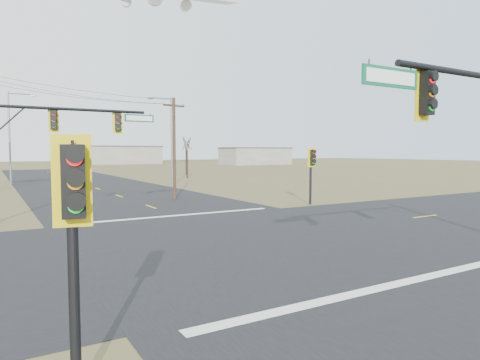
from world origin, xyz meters
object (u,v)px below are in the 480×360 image
(pedestal_signal_sw, at_px, (73,205))
(streetlight_a, at_px, (170,136))
(mast_arm_far, at_px, (56,131))
(utility_pole_near, at_px, (174,146))
(bare_tree_c, at_px, (187,143))
(bare_tree_d, at_px, (186,143))
(pedestal_signal_ne, at_px, (312,162))
(streetlight_c, at_px, (12,133))

(pedestal_signal_sw, distance_m, streetlight_a, 38.92)
(mast_arm_far, distance_m, utility_pole_near, 10.41)
(bare_tree_c, height_order, bare_tree_d, bare_tree_c)
(pedestal_signal_sw, height_order, bare_tree_d, bare_tree_d)
(utility_pole_near, relative_size, streetlight_a, 0.83)
(utility_pole_near, xyz_separation_m, bare_tree_d, (14.63, 31.55, 0.86))
(pedestal_signal_sw, relative_size, streetlight_a, 0.43)
(pedestal_signal_sw, bearing_deg, mast_arm_far, 95.37)
(mast_arm_far, bearing_deg, streetlight_a, 69.73)
(pedestal_signal_ne, distance_m, streetlight_a, 19.59)
(utility_pole_near, relative_size, bare_tree_c, 1.25)
(pedestal_signal_ne, xyz_separation_m, streetlight_a, (-2.93, 19.24, 2.29))
(pedestal_signal_ne, bearing_deg, streetlight_c, 142.50)
(pedestal_signal_sw, bearing_deg, bare_tree_c, 76.81)
(streetlight_c, bearing_deg, mast_arm_far, -67.94)
(utility_pole_near, xyz_separation_m, bare_tree_c, (11.35, 23.59, 0.76))
(mast_arm_far, height_order, streetlight_c, streetlight_c)
(pedestal_signal_sw, relative_size, streetlight_c, 0.39)
(utility_pole_near, height_order, bare_tree_d, utility_pole_near)
(streetlight_c, bearing_deg, streetlight_a, -15.66)
(streetlight_a, relative_size, streetlight_c, 0.93)
(pedestal_signal_sw, distance_m, streetlight_c, 45.89)
(utility_pole_near, bearing_deg, streetlight_c, 114.79)
(streetlight_a, height_order, bare_tree_c, streetlight_a)
(streetlight_a, bearing_deg, bare_tree_c, 55.72)
(bare_tree_c, bearing_deg, utility_pole_near, -115.69)
(pedestal_signal_ne, distance_m, streetlight_c, 34.03)
(pedestal_signal_sw, distance_m, bare_tree_c, 52.91)
(pedestal_signal_ne, xyz_separation_m, pedestal_signal_sw, (-18.32, -16.44, -0.00))
(mast_arm_far, relative_size, bare_tree_d, 1.44)
(pedestal_signal_sw, height_order, streetlight_a, streetlight_a)
(streetlight_c, xyz_separation_m, bare_tree_c, (21.31, 2.01, -0.82))
(pedestal_signal_sw, height_order, bare_tree_c, bare_tree_c)
(streetlight_c, height_order, bare_tree_c, streetlight_c)
(mast_arm_far, xyz_separation_m, utility_pole_near, (9.01, 5.15, -0.73))
(pedestal_signal_ne, distance_m, bare_tree_c, 31.71)
(mast_arm_far, height_order, pedestal_signal_ne, mast_arm_far)
(bare_tree_d, bearing_deg, pedestal_signal_sw, -114.92)
(pedestal_signal_ne, xyz_separation_m, bare_tree_c, (4.30, 31.36, 1.90))
(streetlight_a, height_order, bare_tree_d, streetlight_a)
(streetlight_c, relative_size, bare_tree_c, 1.63)
(mast_arm_far, xyz_separation_m, bare_tree_d, (23.64, 36.70, 0.12))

